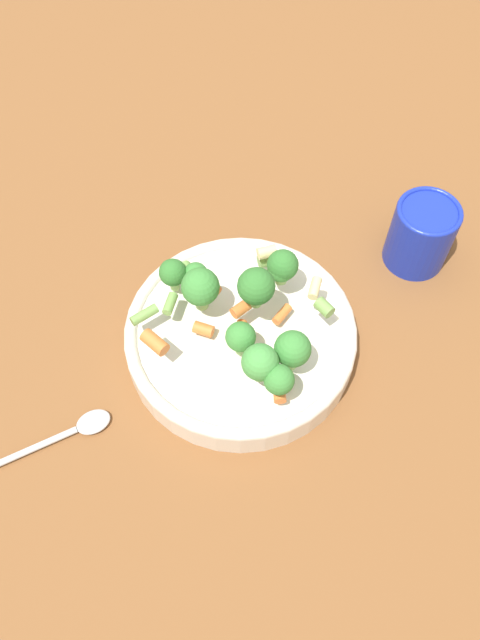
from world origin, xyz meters
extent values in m
plane|color=brown|center=(0.00, 0.00, 0.00)|extent=(3.00, 3.00, 0.00)
cylinder|color=silver|center=(0.00, 0.00, 0.02)|extent=(0.25, 0.25, 0.03)
torus|color=silver|center=(0.00, 0.00, 0.03)|extent=(0.25, 0.25, 0.01)
cylinder|color=#8CB766|center=(0.07, -0.05, 0.05)|extent=(0.01, 0.01, 0.02)
sphere|color=#33722D|center=(0.07, -0.05, 0.07)|extent=(0.03, 0.03, 0.03)
cylinder|color=#8CB766|center=(0.00, 0.03, 0.05)|extent=(0.01, 0.01, 0.02)
sphere|color=#3D8438|center=(0.00, 0.03, 0.07)|extent=(0.03, 0.03, 0.03)
cylinder|color=#8CB766|center=(-0.02, 0.07, 0.06)|extent=(0.01, 0.01, 0.02)
sphere|color=#479342|center=(-0.02, 0.07, 0.09)|extent=(0.04, 0.04, 0.04)
cylinder|color=#8CB766|center=(-0.04, 0.08, 0.06)|extent=(0.01, 0.01, 0.01)
sphere|color=#3D8438|center=(-0.04, 0.08, 0.08)|extent=(0.03, 0.03, 0.03)
cylinder|color=#8CB766|center=(0.05, -0.05, 0.05)|extent=(0.01, 0.01, 0.01)
sphere|color=#3D8438|center=(0.05, -0.05, 0.06)|extent=(0.03, 0.03, 0.03)
cylinder|color=#8CB766|center=(-0.04, -0.05, 0.06)|extent=(0.01, 0.01, 0.01)
sphere|color=#33722D|center=(-0.04, -0.05, 0.08)|extent=(0.03, 0.03, 0.03)
cylinder|color=#8CB766|center=(-0.02, -0.01, 0.08)|extent=(0.01, 0.01, 0.01)
sphere|color=#33722D|center=(-0.02, -0.01, 0.10)|extent=(0.04, 0.04, 0.04)
cylinder|color=#8CB766|center=(0.04, -0.02, 0.06)|extent=(0.01, 0.01, 0.02)
sphere|color=#3D8438|center=(0.04, -0.02, 0.09)|extent=(0.04, 0.04, 0.04)
cylinder|color=#8CB766|center=(-0.04, -0.05, 0.06)|extent=(0.01, 0.01, 0.01)
sphere|color=#3D8438|center=(-0.04, -0.05, 0.08)|extent=(0.03, 0.03, 0.03)
cylinder|color=#8CB766|center=(-0.05, 0.05, 0.05)|extent=(0.01, 0.01, 0.02)
sphere|color=#3D8438|center=(-0.05, 0.05, 0.08)|extent=(0.04, 0.04, 0.04)
cylinder|color=orange|center=(0.04, 0.01, 0.05)|extent=(0.02, 0.02, 0.01)
cylinder|color=#729E4C|center=(0.07, -0.02, 0.06)|extent=(0.02, 0.03, 0.01)
cylinder|color=orange|center=(0.09, 0.04, 0.07)|extent=(0.03, 0.03, 0.01)
cylinder|color=orange|center=(0.03, -0.03, 0.07)|extent=(0.02, 0.02, 0.01)
cylinder|color=orange|center=(-0.04, -0.01, 0.05)|extent=(0.02, 0.03, 0.01)
cylinder|color=orange|center=(0.00, 0.01, 0.05)|extent=(0.01, 0.03, 0.01)
cylinder|color=orange|center=(-0.01, -0.03, 0.07)|extent=(0.02, 0.02, 0.01)
cylinder|color=beige|center=(-0.03, -0.08, 0.07)|extent=(0.02, 0.02, 0.01)
cylinder|color=orange|center=(-0.04, 0.08, 0.05)|extent=(0.01, 0.02, 0.01)
cylinder|color=#729E4C|center=(-0.03, -0.08, 0.05)|extent=(0.03, 0.02, 0.01)
cylinder|color=#729E4C|center=(0.06, -0.06, 0.06)|extent=(0.02, 0.03, 0.01)
cylinder|color=orange|center=(0.00, -0.01, 0.07)|extent=(0.02, 0.02, 0.01)
cylinder|color=beige|center=(-0.08, -0.02, 0.08)|extent=(0.02, 0.03, 0.01)
cylinder|color=#729E4C|center=(-0.09, -0.01, 0.07)|extent=(0.02, 0.02, 0.01)
cylinder|color=#729E4C|center=(0.10, 0.00, 0.07)|extent=(0.03, 0.03, 0.01)
cylinder|color=#192DAD|center=(-0.21, -0.12, 0.04)|extent=(0.07, 0.07, 0.08)
torus|color=#192DAD|center=(-0.21, -0.12, 0.08)|extent=(0.07, 0.07, 0.01)
cylinder|color=silver|center=(0.23, 0.13, 0.01)|extent=(0.12, 0.06, 0.01)
ellipsoid|color=silver|center=(0.15, 0.09, 0.01)|extent=(0.04, 0.04, 0.01)
camera|label=1|loc=(0.00, 0.34, 0.61)|focal=35.00mm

